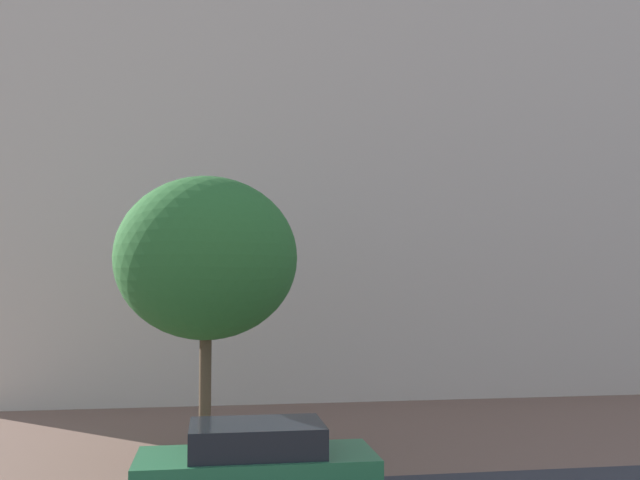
# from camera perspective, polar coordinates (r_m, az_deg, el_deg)

# --- Properties ---
(landmark_building) EXTENTS (25.84, 10.41, 40.34)m
(landmark_building) POSITION_cam_1_polar(r_m,az_deg,el_deg) (29.98, 0.63, 12.29)
(landmark_building) COLOR beige
(landmark_building) RESTS_ON ground_plane
(car_green) EXTENTS (4.22, 1.96, 1.56)m
(car_green) POSITION_cam_1_polar(r_m,az_deg,el_deg) (12.97, -5.26, -18.29)
(car_green) COLOR #287042
(car_green) RESTS_ON ground_plane
(tree_curb_far) EXTENTS (4.12, 4.12, 6.47)m
(tree_curb_far) POSITION_cam_1_polar(r_m,az_deg,el_deg) (15.88, -9.33, -1.50)
(tree_curb_far) COLOR brown
(tree_curb_far) RESTS_ON ground_plane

